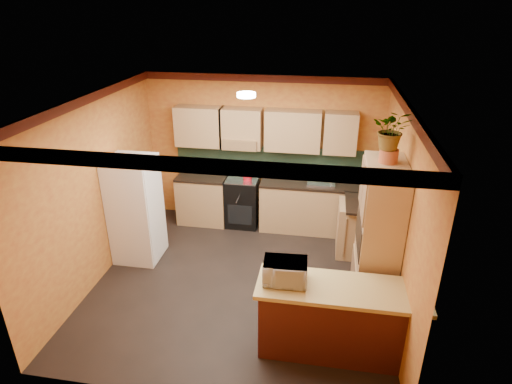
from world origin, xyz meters
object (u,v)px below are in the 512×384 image
fridge (135,209)px  base_cabinets_back (277,204)px  pantry (378,241)px  microwave (285,271)px  breakfast_bar (338,322)px  stove (243,201)px

fridge → base_cabinets_back: bearing=33.7°
base_cabinets_back → fridge: 2.51m
pantry → microwave: bearing=-141.2°
base_cabinets_back → breakfast_bar: (1.09, -2.95, 0.00)m
pantry → breakfast_bar: (-0.45, -0.88, -0.61)m
microwave → base_cabinets_back: bearing=95.5°
stove → microwave: (1.08, -2.95, 0.61)m
pantry → breakfast_bar: 1.16m
breakfast_bar → microwave: microwave is taller
breakfast_bar → microwave: 0.89m
fridge → pantry: 3.67m
stove → breakfast_bar: bearing=-59.9°
stove → microwave: 3.20m
base_cabinets_back → microwave: 3.05m
fridge → pantry: (3.60, -0.70, 0.20)m
base_cabinets_back → breakfast_bar: same height
stove → pantry: bearing=-43.8°
base_cabinets_back → breakfast_bar: bearing=-69.8°
stove → fridge: 2.03m
stove → microwave: bearing=-70.0°
fridge → breakfast_bar: size_ratio=0.94×
pantry → breakfast_bar: size_ratio=1.17×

